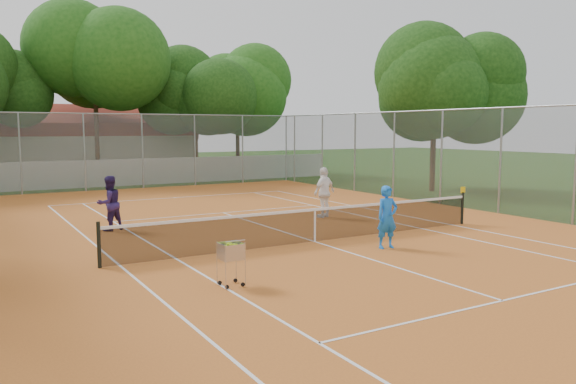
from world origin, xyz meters
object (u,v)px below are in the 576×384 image
player_near (387,217)px  player_far_left (109,203)px  clubhouse (66,143)px  player_far_right (324,192)px  ball_hopper (231,263)px  tennis_net (315,225)px

player_near → player_far_left: bearing=138.7°
clubhouse → player_far_right: (4.73, -25.46, -1.27)m
ball_hopper → player_near: bearing=-4.8°
ball_hopper → tennis_net: bearing=18.3°
player_near → player_far_right: bearing=80.6°
tennis_net → ball_hopper: bearing=-143.5°
tennis_net → player_far_right: player_far_right is taller
tennis_net → player_near: 2.10m
tennis_net → player_far_left: (-4.60, 4.77, 0.38)m
clubhouse → player_far_left: bearing=-96.1°
ball_hopper → clubhouse: bearing=68.3°
player_far_right → ball_hopper: (-6.67, -6.46, -0.42)m
player_far_right → ball_hopper: size_ratio=1.87×
player_far_left → ball_hopper: 7.73m
clubhouse → tennis_net: bearing=-86.1°
tennis_net → clubhouse: bearing=93.9°
tennis_net → player_far_left: bearing=133.9°
player_far_right → tennis_net: bearing=34.6°
clubhouse → ball_hopper: 32.02m
ball_hopper → player_far_right: bearing=25.9°
tennis_net → player_far_left: player_far_left is taller
player_near → player_far_left: (-5.80, 6.46, 0.02)m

